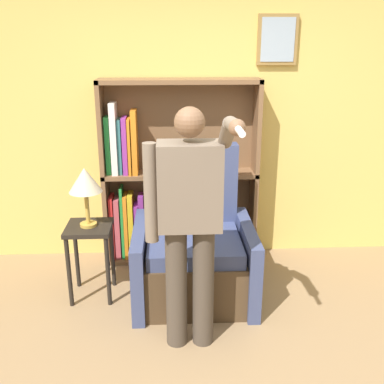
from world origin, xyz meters
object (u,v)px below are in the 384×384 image
(person_standing, at_px, (189,218))
(table_lamp, at_px, (85,182))
(bookcase, at_px, (161,179))
(armchair, at_px, (193,251))
(side_table, at_px, (90,242))

(person_standing, xyz_separation_m, table_lamp, (-0.80, 0.69, 0.05))
(bookcase, distance_m, person_standing, 1.39)
(armchair, bearing_deg, side_table, -178.71)
(person_standing, relative_size, side_table, 2.65)
(side_table, relative_size, table_lamp, 1.31)
(person_standing, bearing_deg, bookcase, 98.79)
(side_table, bearing_deg, table_lamp, 116.57)
(side_table, xyz_separation_m, table_lamp, (-0.00, 0.00, 0.52))
(side_table, bearing_deg, bookcase, 49.25)
(person_standing, distance_m, side_table, 1.16)
(side_table, bearing_deg, person_standing, -40.57)
(armchair, distance_m, side_table, 0.87)
(table_lamp, bearing_deg, armchair, 1.29)
(person_standing, bearing_deg, side_table, 139.43)
(armchair, xyz_separation_m, table_lamp, (-0.86, -0.02, 0.64))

